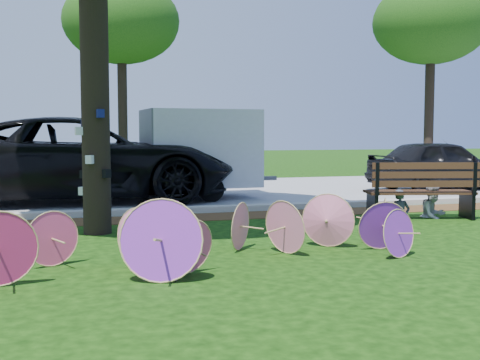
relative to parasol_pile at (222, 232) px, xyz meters
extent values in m
plane|color=black|center=(0.14, -0.57, -0.37)|extent=(90.00, 90.00, 0.00)
cube|color=#472D16|center=(0.14, 3.93, -0.37)|extent=(90.00, 1.00, 0.01)
cube|color=#B7B5AD|center=(0.14, 4.63, -0.31)|extent=(90.00, 0.30, 0.12)
cube|color=gray|center=(0.14, 8.78, -0.37)|extent=(90.00, 8.00, 0.01)
cylinder|color=black|center=(-1.38, 2.62, 2.67)|extent=(0.44, 0.44, 6.08)
cone|color=purple|center=(2.29, 0.16, -0.02)|extent=(0.73, 0.36, 0.71)
cone|color=#4B72E4|center=(-0.66, 1.03, -0.07)|extent=(0.62, 0.30, 0.61)
cone|color=purple|center=(-0.85, -0.71, 0.09)|extent=(0.96, 0.56, 0.92)
cone|color=#DC467A|center=(-2.04, 0.36, -0.03)|extent=(0.66, 0.38, 0.68)
cone|color=#DC467A|center=(-0.54, -0.51, -0.05)|extent=(0.67, 0.45, 0.66)
cone|color=#D16A8A|center=(-1.08, -0.04, -0.01)|extent=(0.54, 0.65, 0.72)
cone|color=#D16A8A|center=(0.96, 0.27, -0.01)|extent=(0.47, 0.73, 0.73)
cone|color=#D16A8A|center=(0.39, 0.69, -0.04)|extent=(0.51, 0.61, 0.67)
cone|color=#D16A8A|center=(1.64, 0.51, 0.01)|extent=(0.66, 0.55, 0.76)
cone|color=purple|center=(2.23, -0.32, -0.06)|extent=(0.65, 0.40, 0.64)
cone|color=#DC467A|center=(2.48, 0.41, -0.03)|extent=(0.51, 0.71, 0.70)
imported|color=black|center=(-1.50, 7.27, 0.60)|extent=(7.14, 3.50, 1.95)
imported|color=black|center=(8.19, 7.42, 0.33)|extent=(4.23, 1.96, 1.41)
cube|color=silver|center=(1.30, 7.16, 0.85)|extent=(2.72, 1.81, 2.45)
imported|color=#3D4454|center=(4.14, 2.74, 0.15)|extent=(0.39, 0.27, 1.05)
imported|color=#B8B8C1|center=(4.84, 2.74, 0.25)|extent=(0.71, 0.61, 1.25)
cylinder|color=black|center=(0.25, 16.33, 2.13)|extent=(0.36, 0.36, 5.00)
ellipsoid|color=#113B0D|center=(0.25, 16.33, 5.43)|extent=(4.40, 4.40, 3.20)
cylinder|color=black|center=(11.57, 13.16, 2.13)|extent=(0.36, 0.36, 5.00)
ellipsoid|color=#113B0D|center=(11.57, 13.16, 5.43)|extent=(4.40, 4.40, 3.20)
camera|label=1|loc=(-1.82, -7.13, 1.23)|focal=45.00mm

